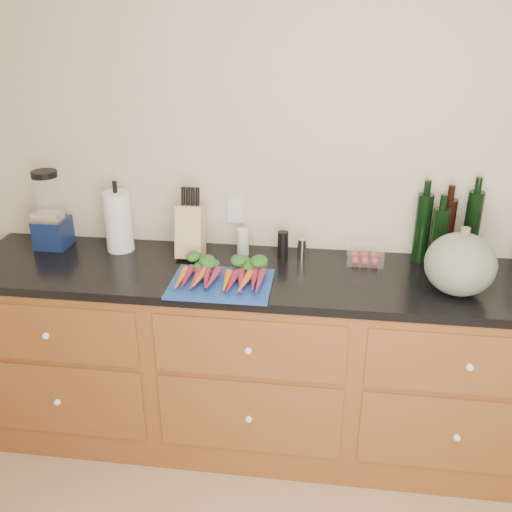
# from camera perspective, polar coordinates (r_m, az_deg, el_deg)

# --- Properties ---
(wall_back) EXTENTS (4.10, 0.05, 2.60)m
(wall_back) POSITION_cam_1_polar(r_m,az_deg,el_deg) (2.76, 10.49, 7.62)
(wall_back) COLOR beige
(wall_back) RESTS_ON ground
(cabinets) EXTENTS (3.60, 0.64, 0.90)m
(cabinets) POSITION_cam_1_polar(r_m,az_deg,el_deg) (2.83, 9.44, -11.06)
(cabinets) COLOR brown
(cabinets) RESTS_ON ground
(countertop) EXTENTS (3.64, 0.62, 0.04)m
(countertop) POSITION_cam_1_polar(r_m,az_deg,el_deg) (2.59, 10.13, -2.47)
(countertop) COLOR black
(countertop) RESTS_ON cabinets
(cutting_board) EXTENTS (0.44, 0.33, 0.01)m
(cutting_board) POSITION_cam_1_polar(r_m,az_deg,el_deg) (2.47, -3.51, -2.80)
(cutting_board) COLOR #173D93
(cutting_board) RESTS_ON countertop
(carrots) EXTENTS (0.39, 0.28, 0.05)m
(carrots) POSITION_cam_1_polar(r_m,az_deg,el_deg) (2.49, -3.37, -1.84)
(carrots) COLOR orange
(carrots) RESTS_ON cutting_board
(squash) EXTENTS (0.29, 0.29, 0.26)m
(squash) POSITION_cam_1_polar(r_m,az_deg,el_deg) (2.50, 19.75, -0.77)
(squash) COLOR #586857
(squash) RESTS_ON countertop
(blender_appliance) EXTENTS (0.15, 0.15, 0.39)m
(blender_appliance) POSITION_cam_1_polar(r_m,az_deg,el_deg) (2.98, -19.91, 3.96)
(blender_appliance) COLOR #0F1D49
(blender_appliance) RESTS_ON countertop
(paper_towel) EXTENTS (0.13, 0.13, 0.30)m
(paper_towel) POSITION_cam_1_polar(r_m,az_deg,el_deg) (2.85, -13.60, 3.37)
(paper_towel) COLOR white
(paper_towel) RESTS_ON countertop
(knife_block) EXTENTS (0.12, 0.12, 0.25)m
(knife_block) POSITION_cam_1_polar(r_m,az_deg,el_deg) (2.73, -6.54, 2.48)
(knife_block) COLOR tan
(knife_block) RESTS_ON countertop
(grinder_salt) EXTENTS (0.06, 0.06, 0.13)m
(grinder_salt) POSITION_cam_1_polar(r_m,az_deg,el_deg) (2.75, -1.32, 1.41)
(grinder_salt) COLOR silver
(grinder_salt) RESTS_ON countertop
(grinder_pepper) EXTENTS (0.05, 0.05, 0.13)m
(grinder_pepper) POSITION_cam_1_polar(r_m,az_deg,el_deg) (2.73, 2.70, 1.18)
(grinder_pepper) COLOR black
(grinder_pepper) RESTS_ON countertop
(canister_chrome) EXTENTS (0.04, 0.04, 0.10)m
(canister_chrome) POSITION_cam_1_polar(r_m,az_deg,el_deg) (2.73, 4.61, 0.77)
(canister_chrome) COLOR silver
(canister_chrome) RESTS_ON countertop
(tomato_box) EXTENTS (0.17, 0.13, 0.08)m
(tomato_box) POSITION_cam_1_polar(r_m,az_deg,el_deg) (2.73, 10.85, 0.18)
(tomato_box) COLOR white
(tomato_box) RESTS_ON countertop
(bottles) EXTENTS (0.29, 0.15, 0.35)m
(bottles) POSITION_cam_1_polar(r_m,az_deg,el_deg) (2.76, 18.39, 2.38)
(bottles) COLOR black
(bottles) RESTS_ON countertop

